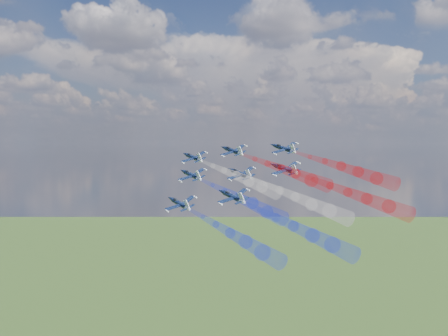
% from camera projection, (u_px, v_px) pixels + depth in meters
% --- Properties ---
extents(jet_lead, '(14.45, 13.92, 8.22)m').
position_uv_depth(jet_lead, '(193.00, 157.00, 154.76)').
color(jet_lead, black).
extents(trail_lead, '(29.40, 22.87, 11.69)m').
position_uv_depth(trail_lead, '(236.00, 176.00, 137.97)').
color(trail_lead, white).
extents(jet_inner_left, '(14.45, 13.92, 8.22)m').
position_uv_depth(jet_inner_left, '(191.00, 175.00, 143.33)').
color(jet_inner_left, black).
extents(trail_inner_left, '(29.40, 22.87, 11.69)m').
position_uv_depth(trail_inner_left, '(238.00, 197.00, 126.54)').
color(trail_inner_left, '#1C31EE').
extents(jet_inner_right, '(14.45, 13.92, 8.22)m').
position_uv_depth(jet_inner_right, '(233.00, 151.00, 151.34)').
color(jet_inner_right, black).
extents(trail_inner_right, '(29.40, 22.87, 11.69)m').
position_uv_depth(trail_inner_right, '(281.00, 169.00, 134.56)').
color(trail_inner_right, red).
extents(jet_outer_left, '(14.45, 13.92, 8.22)m').
position_uv_depth(jet_outer_left, '(180.00, 204.00, 129.43)').
color(jet_outer_left, black).
extents(trail_outer_left, '(29.40, 22.87, 11.69)m').
position_uv_depth(trail_outer_left, '(230.00, 233.00, 112.64)').
color(trail_outer_left, '#1C31EE').
extents(jet_center_third, '(14.45, 13.92, 8.22)m').
position_uv_depth(jet_center_third, '(240.00, 174.00, 138.65)').
color(jet_center_third, black).
extents(trail_center_third, '(29.40, 22.87, 11.69)m').
position_uv_depth(trail_center_third, '(295.00, 197.00, 121.86)').
color(trail_center_third, white).
extents(jet_outer_right, '(14.45, 13.92, 8.22)m').
position_uv_depth(jet_outer_right, '(284.00, 148.00, 147.14)').
color(jet_outer_right, black).
extents(trail_outer_right, '(29.40, 22.87, 11.69)m').
position_uv_depth(trail_outer_right, '(341.00, 167.00, 130.35)').
color(trail_outer_right, red).
extents(jet_rear_left, '(14.45, 13.92, 8.22)m').
position_uv_depth(jet_rear_left, '(232.00, 197.00, 125.06)').
color(jet_rear_left, black).
extents(trail_rear_left, '(29.40, 22.87, 11.69)m').
position_uv_depth(trail_rear_left, '(293.00, 226.00, 108.27)').
color(trail_rear_left, '#1C31EE').
extents(jet_rear_right, '(14.45, 13.92, 8.22)m').
position_uv_depth(jet_rear_right, '(285.00, 169.00, 134.33)').
color(jet_rear_right, black).
extents(trail_rear_right, '(29.40, 22.87, 11.69)m').
position_uv_depth(trail_rear_right, '(348.00, 192.00, 117.54)').
color(trail_rear_right, red).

